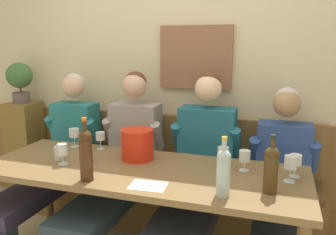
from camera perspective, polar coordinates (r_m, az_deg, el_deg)
name	(u,v)px	position (r m, az deg, el deg)	size (l,w,h in m)	color
room_wall_back	(180,61)	(3.03, 2.06, 9.25)	(6.80, 0.12, 2.80)	beige
wood_wainscot_panel	(178,166)	(3.17, 1.63, -7.96)	(6.80, 0.03, 0.93)	brown
wall_bench	(171,194)	(3.06, 0.47, -12.46)	(2.43, 0.42, 0.94)	brown
dining_table	(141,180)	(2.34, -4.47, -10.26)	(2.13, 0.78, 0.75)	brown
person_left_seat	(56,157)	(3.03, -18.01, -6.16)	(0.49, 1.21, 1.29)	#243232
person_center_left_seat	(120,162)	(2.74, -7.86, -7.31)	(0.51, 1.21, 1.33)	#2C2A33
person_right_seat	(198,171)	(2.55, 4.94, -8.78)	(0.54, 1.21, 1.33)	#243031
person_center_right_seat	(282,187)	(2.49, 18.24, -10.86)	(0.49, 1.21, 1.24)	#2F3231
ice_bucket	(137,144)	(2.45, -5.06, -4.40)	(0.23, 0.23, 0.21)	red
wine_bottle_green_tall	(271,168)	(1.97, 16.61, -7.95)	(0.08, 0.08, 0.33)	#442F14
wine_bottle_clear_water	(86,153)	(2.11, -13.37, -5.78)	(0.08, 0.08, 0.38)	#412412
wine_bottle_amber_mid	(223,171)	(1.88, 9.11, -8.65)	(0.08, 0.08, 0.33)	#ABBFC0
wine_glass_left_end	(295,161)	(2.26, 20.23, -6.67)	(0.07, 0.07, 0.14)	silver
wine_glass_near_bucket	(223,153)	(2.28, 9.06, -5.83)	(0.07, 0.07, 0.15)	silver
wine_glass_center_front	(100,137)	(2.72, -11.08, -3.11)	(0.07, 0.07, 0.13)	silver
wine_glass_mid_right	(291,164)	(2.17, 19.53, -7.18)	(0.07, 0.07, 0.16)	silver
wine_glass_right_end	(245,157)	(2.28, 12.50, -6.39)	(0.07, 0.07, 0.13)	silver
wine_glass_by_bottle	(74,133)	(2.82, -15.19, -2.52)	(0.08, 0.08, 0.15)	silver
wine_glass_center_rear	(87,149)	(2.44, -13.23, -5.11)	(0.06, 0.06, 0.14)	silver
wine_glass_mid_left	(62,151)	(2.45, -16.97, -5.27)	(0.07, 0.07, 0.14)	silver
water_tumbler_center	(59,153)	(2.56, -17.57, -5.56)	(0.06, 0.06, 0.10)	silver
tasting_sheet_left_guest	(148,186)	(2.03, -3.30, -11.13)	(0.21, 0.15, 0.00)	white
corner_pedestal	(26,152)	(3.72, -22.30, -5.30)	(0.28, 0.28, 0.99)	brown
potted_plant	(20,79)	(3.58, -23.23, 5.87)	(0.24, 0.24, 0.39)	#594E4F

